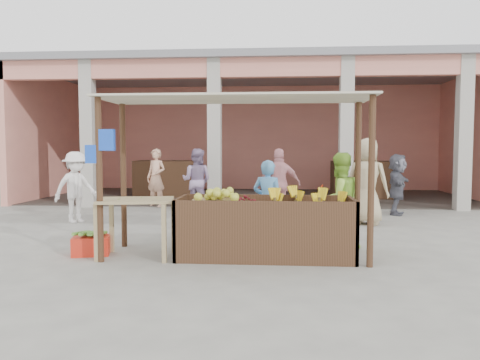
# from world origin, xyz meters

# --- Properties ---
(ground) EXTENTS (60.00, 60.00, 0.00)m
(ground) POSITION_xyz_m (0.00, 0.00, 0.00)
(ground) COLOR slate
(ground) RESTS_ON ground
(market_building) EXTENTS (14.40, 6.40, 4.20)m
(market_building) POSITION_xyz_m (0.05, 8.93, 2.70)
(market_building) COLOR #EE927C
(market_building) RESTS_ON ground
(fruit_stall) EXTENTS (2.60, 0.95, 0.80)m
(fruit_stall) POSITION_xyz_m (0.50, 0.00, 0.40)
(fruit_stall) COLOR #4C2F1E
(fruit_stall) RESTS_ON ground
(stall_awning) EXTENTS (4.09, 1.35, 2.39)m
(stall_awning) POSITION_xyz_m (-0.01, 0.06, 1.98)
(stall_awning) COLOR #4C2F1E
(stall_awning) RESTS_ON ground
(banana_heap) EXTENTS (1.10, 0.60, 0.20)m
(banana_heap) POSITION_xyz_m (1.09, 0.06, 0.90)
(banana_heap) COLOR gold
(banana_heap) RESTS_ON fruit_stall
(melon_tray) EXTENTS (0.75, 0.65, 0.20)m
(melon_tray) POSITION_xyz_m (-0.22, 0.01, 0.89)
(melon_tray) COLOR #9E8152
(melon_tray) RESTS_ON fruit_stall
(berry_heap) EXTENTS (0.44, 0.36, 0.14)m
(berry_heap) POSITION_xyz_m (0.20, -0.03, 0.87)
(berry_heap) COLOR maroon
(berry_heap) RESTS_ON fruit_stall
(side_table) EXTENTS (1.20, 0.90, 0.88)m
(side_table) POSITION_xyz_m (-1.42, -0.13, 0.74)
(side_table) COLOR tan
(side_table) RESTS_ON ground
(papaya_pile) EXTENTS (0.64, 0.37, 0.18)m
(papaya_pile) POSITION_xyz_m (-1.42, -0.13, 0.97)
(papaya_pile) COLOR #417E29
(papaya_pile) RESTS_ON side_table
(red_crate) EXTENTS (0.63, 0.52, 0.28)m
(red_crate) POSITION_xyz_m (-2.16, -0.03, 0.14)
(red_crate) COLOR red
(red_crate) RESTS_ON ground
(plantain_bundle) EXTENTS (0.44, 0.31, 0.09)m
(plantain_bundle) POSITION_xyz_m (-2.16, -0.03, 0.33)
(plantain_bundle) COLOR #5E9837
(plantain_bundle) RESTS_ON red_crate
(produce_sacks) EXTENTS (0.72, 0.45, 0.55)m
(produce_sacks) POSITION_xyz_m (2.96, 5.40, 0.27)
(produce_sacks) COLOR maroon
(produce_sacks) RESTS_ON ground
(vendor_blue) EXTENTS (0.67, 0.57, 1.53)m
(vendor_blue) POSITION_xyz_m (0.52, 0.98, 0.77)
(vendor_blue) COLOR #569BD8
(vendor_blue) RESTS_ON ground
(vendor_green) EXTENTS (0.91, 0.75, 1.65)m
(vendor_green) POSITION_xyz_m (1.69, 0.75, 0.82)
(vendor_green) COLOR #A1DA44
(vendor_green) RESTS_ON ground
(motorcycle) EXTENTS (0.82, 1.83, 0.92)m
(motorcycle) POSITION_xyz_m (1.14, 2.63, 0.46)
(motorcycle) COLOR #9D2609
(motorcycle) RESTS_ON ground
(shopper_a) EXTENTS (1.08, 1.18, 1.68)m
(shopper_a) POSITION_xyz_m (-3.71, 2.97, 0.84)
(shopper_a) COLOR white
(shopper_a) RESTS_ON ground
(shopper_b) EXTENTS (1.04, 0.59, 1.73)m
(shopper_b) POSITION_xyz_m (0.74, 3.70, 0.86)
(shopper_b) COLOR pink
(shopper_b) RESTS_ON ground
(shopper_c) EXTENTS (1.16, 1.00, 2.04)m
(shopper_c) POSITION_xyz_m (2.59, 3.20, 1.02)
(shopper_c) COLOR tan
(shopper_c) RESTS_ON ground
(shopper_d) EXTENTS (1.04, 1.56, 1.57)m
(shopper_d) POSITION_xyz_m (3.61, 4.72, 0.78)
(shopper_d) COLOR #545562
(shopper_d) RESTS_ON ground
(shopper_e) EXTENTS (0.76, 0.68, 1.67)m
(shopper_e) POSITION_xyz_m (-2.65, 5.80, 0.84)
(shopper_e) COLOR #E6AB8A
(shopper_e) RESTS_ON ground
(shopper_f) EXTENTS (0.93, 0.64, 1.76)m
(shopper_f) POSITION_xyz_m (-1.35, 4.77, 0.88)
(shopper_f) COLOR #937BA1
(shopper_f) RESTS_ON ground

